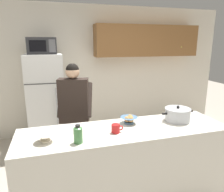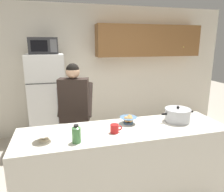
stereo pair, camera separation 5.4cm
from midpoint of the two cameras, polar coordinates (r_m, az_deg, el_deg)
back_wall_unit at (r=4.47m, az=-2.36°, el=8.49°), size 6.00×0.48×2.60m
kitchen_island at (r=2.62m, az=3.91°, el=-18.19°), size 2.37×0.68×0.92m
refrigerator at (r=4.07m, az=-16.61°, el=-1.03°), size 0.64×0.68×1.67m
microwave at (r=3.92m, az=-17.64°, el=12.81°), size 0.48×0.37×0.28m
person_near_pot at (r=3.02m, az=-9.61°, el=-2.83°), size 0.56×0.51×1.60m
cooking_pot at (r=2.73m, az=17.81°, el=-4.89°), size 0.42×0.31×0.20m
coffee_mug at (r=2.29m, az=1.42°, el=-8.78°), size 0.13×0.09×0.10m
bread_bowl at (r=2.55m, az=5.07°, el=-6.35°), size 0.21×0.21×0.10m
empty_bowl at (r=2.20m, az=-17.29°, el=-10.52°), size 0.18×0.18×0.08m
bottle_near_edge at (r=2.09m, az=-8.86°, el=-10.06°), size 0.09×0.09×0.18m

